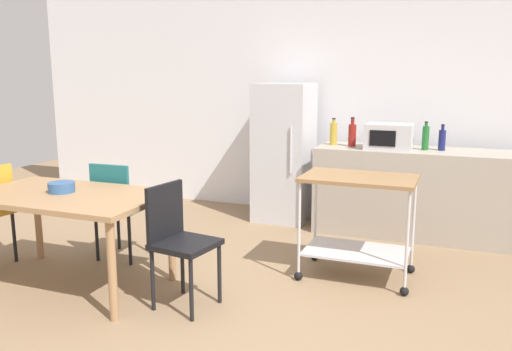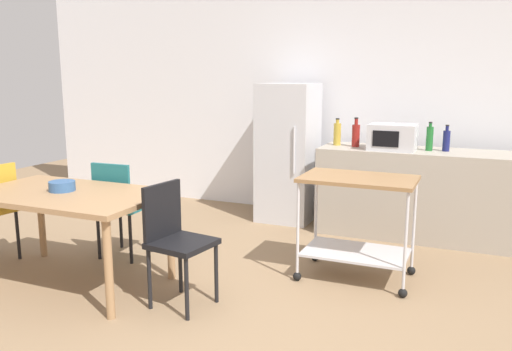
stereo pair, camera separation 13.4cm
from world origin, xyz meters
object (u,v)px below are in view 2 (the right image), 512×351
at_px(refrigerator, 288,153).
at_px(microwave, 393,137).
at_px(kitchen_cart, 357,211).
at_px(bottle_hot_sauce, 356,135).
at_px(fruit_bowl, 62,186).
at_px(chair_black, 175,236).
at_px(bottle_vinegar, 430,138).
at_px(dining_table, 67,202).
at_px(bottle_wine, 446,140).
at_px(chair_teal, 120,203).
at_px(bottle_olive_oil, 337,134).

bearing_deg(refrigerator, microwave, -9.23).
bearing_deg(microwave, kitchen_cart, -92.51).
xyz_separation_m(kitchen_cart, bottle_hot_sauce, (-0.34, 1.36, 0.45)).
relative_size(refrigerator, fruit_bowl, 7.63).
relative_size(chair_black, bottle_vinegar, 3.10).
xyz_separation_m(dining_table, microwave, (2.13, 2.28, 0.36)).
distance_m(microwave, bottle_wine, 0.52).
distance_m(chair_black, microwave, 2.60).
bearing_deg(fruit_bowl, bottle_wine, 41.34).
relative_size(chair_teal, chair_black, 1.00).
relative_size(chair_teal, bottle_olive_oil, 3.09).
distance_m(bottle_olive_oil, fruit_bowl, 2.87).
bearing_deg(chair_black, kitchen_cart, -38.76).
xyz_separation_m(bottle_olive_oil, bottle_wine, (1.11, -0.01, -0.01)).
distance_m(refrigerator, bottle_wine, 1.70).
bearing_deg(chair_teal, fruit_bowl, 81.79).
relative_size(microwave, bottle_wine, 1.75).
relative_size(chair_teal, refrigerator, 0.57).
bearing_deg(dining_table, refrigerator, 68.99).
xyz_separation_m(chair_teal, bottle_olive_oil, (1.53, 1.76, 0.51)).
height_order(microwave, fruit_bowl, microwave).
xyz_separation_m(bottle_hot_sauce, bottle_vinegar, (0.74, 0.01, -0.00)).
distance_m(chair_black, bottle_wine, 2.95).
bearing_deg(bottle_hot_sauce, bottle_vinegar, 0.74).
bearing_deg(fruit_bowl, microwave, 45.82).
bearing_deg(kitchen_cart, chair_teal, -170.13).
height_order(refrigerator, kitchen_cart, refrigerator).
distance_m(microwave, fruit_bowl, 3.15).
bearing_deg(chair_black, fruit_bowl, 97.38).
bearing_deg(chair_teal, chair_black, 144.28).
distance_m(refrigerator, kitchen_cart, 1.86).
bearing_deg(bottle_vinegar, bottle_wine, 8.38).
height_order(bottle_olive_oil, microwave, bottle_olive_oil).
bearing_deg(kitchen_cart, bottle_hot_sauce, 103.86).
bearing_deg(kitchen_cart, bottle_vinegar, 73.56).
bearing_deg(microwave, bottle_olive_oil, 168.25).
height_order(refrigerator, fruit_bowl, refrigerator).
bearing_deg(kitchen_cart, bottle_wine, 68.04).
distance_m(dining_table, refrigerator, 2.65).
distance_m(bottle_olive_oil, bottle_wine, 1.11).
bearing_deg(microwave, refrigerator, 170.77).
height_order(chair_teal, bottle_olive_oil, bottle_olive_oil).
bearing_deg(dining_table, bottle_hot_sauce, 53.65).
relative_size(kitchen_cart, bottle_vinegar, 3.17).
height_order(chair_teal, fruit_bowl, chair_teal).
height_order(chair_teal, bottle_hot_sauce, bottle_hot_sauce).
relative_size(chair_teal, microwave, 1.93).
xyz_separation_m(kitchen_cart, microwave, (0.06, 1.27, 0.46)).
relative_size(dining_table, bottle_wine, 5.72).
relative_size(kitchen_cart, fruit_bowl, 4.48).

